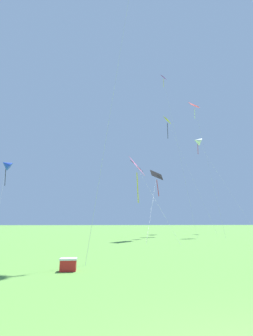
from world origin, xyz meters
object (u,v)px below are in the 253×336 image
kite_yellow_diamond (168,126)px  picnic_cooler (68,264)px  kite_purple_streamer (165,88)px  kite_white_distant (198,141)px  kite_blue_delta (6,165)px  kite_pink_low (137,173)px  kite_black_large (157,179)px  kite_red_high (195,110)px

kite_yellow_diamond → picnic_cooler: 39.99m
kite_purple_streamer → kite_white_distant: size_ratio=1.44×
kite_purple_streamer → picnic_cooler: (-11.19, -23.39, -22.44)m
kite_yellow_diamond → kite_purple_streamer: bearing=-108.8°
kite_blue_delta → picnic_cooler: (16.50, -36.62, -12.27)m
kite_pink_low → kite_blue_delta: 30.85m
kite_blue_delta → picnic_cooler: bearing=-65.7°
kite_blue_delta → kite_white_distant: (35.80, -5.79, 4.20)m
kite_yellow_diamond → kite_black_large: 16.92m
kite_yellow_diamond → picnic_cooler: (-14.05, -31.82, -19.72)m
kite_pink_low → kite_white_distant: (14.17, 15.48, 9.78)m
kite_red_high → kite_yellow_diamond: size_ratio=0.91×
kite_red_high → picnic_cooler: kite_red_high is taller
kite_yellow_diamond → kite_red_high: bearing=-81.8°
kite_red_high → kite_white_distant: (3.89, 8.41, -1.89)m
kite_white_distant → kite_blue_delta: bearing=170.8°
kite_black_large → kite_white_distant: 16.70m
kite_yellow_diamond → kite_white_distant: size_ratio=1.25×
kite_red_high → kite_black_large: (-6.54, -0.83, -11.08)m
kite_purple_streamer → kite_black_large: kite_purple_streamer is taller
kite_pink_low → kite_blue_delta: bearing=135.5°
kite_purple_streamer → kite_white_distant: kite_purple_streamer is taller
kite_red_high → kite_purple_streamer: size_ratio=0.79×
kite_red_high → kite_blue_delta: size_ratio=1.47×
picnic_cooler → kite_white_distant: bearing=57.9°
kite_black_large → picnic_cooler: size_ratio=19.89×
kite_purple_streamer → kite_white_distant: 12.52m
kite_black_large → picnic_cooler: 24.45m
kite_blue_delta → kite_pink_low: bearing=-44.5°
kite_blue_delta → kite_white_distant: size_ratio=0.78×
kite_yellow_diamond → kite_black_large: kite_yellow_diamond is taller
kite_white_distant → kite_pink_low: bearing=-132.5°
kite_purple_streamer → kite_yellow_diamond: bearing=71.2°
kite_pink_low → kite_yellow_diamond: kite_yellow_diamond is taller
kite_red_high → kite_white_distant: size_ratio=1.14×
kite_purple_streamer → kite_white_distant: (8.12, 7.44, -5.96)m
kite_pink_low → picnic_cooler: 17.52m
kite_yellow_diamond → kite_pink_low: bearing=-118.4°
kite_pink_low → kite_white_distant: 23.15m
kite_pink_low → kite_black_large: 7.29m
kite_blue_delta → picnic_cooler: 42.00m
kite_red_high → kite_yellow_diamond: bearing=98.2°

